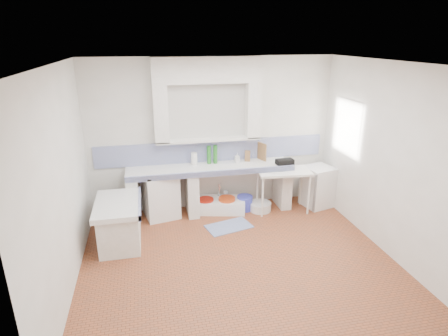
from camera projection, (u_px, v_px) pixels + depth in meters
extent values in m
plane|color=brown|center=(238.00, 261.00, 5.43)|extent=(4.50, 4.50, 0.00)
plane|color=white|center=(241.00, 63.00, 4.50)|extent=(4.50, 4.50, 0.00)
plane|color=white|center=(213.00, 135.00, 6.81)|extent=(4.50, 0.00, 4.50)
plane|color=white|center=(299.00, 250.00, 3.12)|extent=(4.50, 0.00, 4.50)
plane|color=white|center=(62.00, 185.00, 4.52)|extent=(0.00, 4.50, 4.50)
plane|color=white|center=(388.00, 160.00, 5.41)|extent=(0.00, 4.50, 4.50)
cube|color=white|center=(207.00, 70.00, 6.28)|extent=(1.90, 0.25, 0.45)
cube|color=#3A2112|center=(356.00, 128.00, 6.49)|extent=(0.35, 0.86, 1.06)
cube|color=white|center=(351.00, 106.00, 6.33)|extent=(0.01, 0.84, 0.24)
cube|color=white|center=(210.00, 168.00, 6.69)|extent=(3.00, 0.60, 0.08)
cube|color=navy|center=(213.00, 174.00, 6.44)|extent=(3.00, 0.04, 0.10)
cube|color=white|center=(133.00, 198.00, 6.57)|extent=(0.20, 0.55, 0.82)
cube|color=white|center=(192.00, 193.00, 6.77)|extent=(0.20, 0.55, 0.82)
cube|color=white|center=(282.00, 185.00, 7.12)|extent=(0.20, 0.55, 0.82)
cube|color=white|center=(118.00, 205.00, 5.71)|extent=(0.70, 1.10, 0.08)
cube|color=white|center=(120.00, 225.00, 5.82)|extent=(0.60, 1.00, 0.62)
cube|color=navy|center=(140.00, 203.00, 5.77)|extent=(0.04, 1.10, 0.10)
cube|color=navy|center=(213.00, 151.00, 6.90)|extent=(4.27, 0.03, 0.40)
cube|color=white|center=(161.00, 195.00, 6.67)|extent=(0.68, 0.66, 0.81)
cube|color=white|center=(221.00, 206.00, 6.97)|extent=(0.97, 0.67, 0.21)
cube|color=white|center=(283.00, 191.00, 6.89)|extent=(1.00, 0.61, 0.04)
cube|color=white|center=(318.00, 186.00, 7.11)|extent=(0.62, 0.62, 0.78)
cylinder|color=#AB190B|center=(206.00, 206.00, 6.89)|extent=(0.33, 0.33, 0.27)
cylinder|color=#C53F13|center=(227.00, 205.00, 6.90)|extent=(0.37, 0.37, 0.29)
cylinder|color=blue|center=(245.00, 203.00, 7.00)|extent=(0.38, 0.38, 0.27)
cylinder|color=white|center=(260.00, 206.00, 6.99)|extent=(0.53, 0.53, 0.16)
cylinder|color=silver|center=(220.00, 201.00, 7.10)|extent=(0.09, 0.09, 0.27)
cylinder|color=silver|center=(226.00, 199.00, 7.09)|extent=(0.09, 0.09, 0.34)
cube|color=black|center=(285.00, 164.00, 6.77)|extent=(0.32, 0.20, 0.20)
cylinder|color=#237020|center=(209.00, 155.00, 6.76)|extent=(0.10, 0.10, 0.34)
cylinder|color=#237020|center=(215.00, 154.00, 6.78)|extent=(0.09, 0.09, 0.34)
cube|color=olive|center=(248.00, 156.00, 6.93)|extent=(0.12, 0.11, 0.20)
cube|color=olive|center=(262.00, 152.00, 6.96)|extent=(0.11, 0.23, 0.33)
cylinder|color=white|center=(194.00, 159.00, 6.73)|extent=(0.14, 0.14, 0.22)
imported|color=white|center=(237.00, 158.00, 6.85)|extent=(0.09, 0.09, 0.18)
cube|color=#284290|center=(229.00, 226.00, 6.40)|extent=(0.85, 0.62, 0.01)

